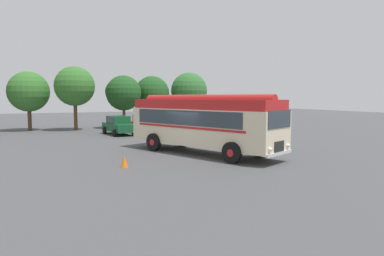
% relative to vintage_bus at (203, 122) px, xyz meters
% --- Properties ---
extents(ground_plane, '(120.00, 120.00, 0.00)m').
position_rel_vintage_bus_xyz_m(ground_plane, '(-0.64, -0.03, -1.89)').
color(ground_plane, '#474749').
extents(vintage_bus, '(6.17, 10.25, 3.49)m').
position_rel_vintage_bus_xyz_m(vintage_bus, '(0.00, 0.00, 0.00)').
color(vintage_bus, beige).
rests_on(vintage_bus, ground).
extents(car_near_left, '(2.41, 4.40, 1.66)m').
position_rel_vintage_bus_xyz_m(car_near_left, '(-2.26, 12.39, -1.05)').
color(car_near_left, '#144C28').
rests_on(car_near_left, ground).
extents(car_mid_left, '(2.09, 4.27, 1.66)m').
position_rel_vintage_bus_xyz_m(car_mid_left, '(0.19, 12.70, -1.05)').
color(car_mid_left, maroon).
rests_on(car_mid_left, ground).
extents(tree_left_of_centre, '(3.99, 3.99, 5.88)m').
position_rel_vintage_bus_xyz_m(tree_left_of_centre, '(-9.63, 19.67, 2.04)').
color(tree_left_of_centre, '#4C3823').
rests_on(tree_left_of_centre, ground).
extents(tree_centre, '(3.96, 3.96, 6.41)m').
position_rel_vintage_bus_xyz_m(tree_centre, '(-5.38, 18.23, 2.48)').
color(tree_centre, '#4C3823').
rests_on(tree_centre, ground).
extents(tree_right_of_centre, '(3.76, 3.76, 5.66)m').
position_rel_vintage_bus_xyz_m(tree_right_of_centre, '(-0.50, 18.51, 1.91)').
color(tree_right_of_centre, '#4C3823').
rests_on(tree_right_of_centre, ground).
extents(tree_far_right, '(3.99, 3.99, 5.76)m').
position_rel_vintage_bus_xyz_m(tree_far_right, '(3.26, 19.82, 1.89)').
color(tree_far_right, '#4C3823').
rests_on(tree_far_right, ground).
extents(tree_extra_right, '(4.35, 4.35, 6.27)m').
position_rel_vintage_bus_xyz_m(tree_extra_right, '(7.79, 19.64, 2.20)').
color(tree_extra_right, '#4C3823').
rests_on(tree_extra_right, ground).
extents(traffic_cone, '(0.36, 0.36, 0.55)m').
position_rel_vintage_bus_xyz_m(traffic_cone, '(-5.17, -2.02, -1.62)').
color(traffic_cone, orange).
rests_on(traffic_cone, ground).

